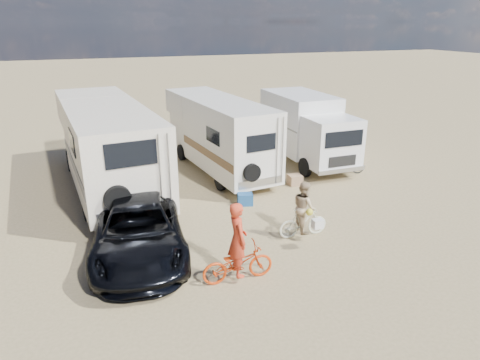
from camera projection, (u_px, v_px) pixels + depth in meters
name	position (u px, v px, depth m)	size (l,w,h in m)	color
ground	(315.00, 245.00, 11.99)	(140.00, 140.00, 0.00)	tan
rv_main	(219.00, 136.00, 17.56)	(2.03, 6.97, 2.98)	white
rv_left	(107.00, 147.00, 15.70)	(2.59, 8.80, 3.12)	beige
box_truck	(308.00, 130.00, 18.62)	(2.16, 5.57, 2.91)	white
dark_suv	(139.00, 229.00, 11.36)	(2.33, 5.06, 1.41)	black
bike_man	(238.00, 263.00, 10.24)	(0.61, 1.75, 0.92)	#C5360A
bike_woman	(303.00, 222.00, 12.36)	(0.42, 1.48, 0.89)	beige
rider_man	(238.00, 246.00, 10.07)	(0.67, 0.44, 1.85)	red
rider_woman	(304.00, 213.00, 12.25)	(0.73, 0.57, 1.51)	tan
bike_parked	(345.00, 163.00, 17.69)	(0.53, 1.52, 0.80)	#262826
cooler	(245.00, 199.00, 14.59)	(0.51, 0.37, 0.40)	navy
crate	(295.00, 180.00, 16.40)	(0.49, 0.49, 0.39)	#957253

